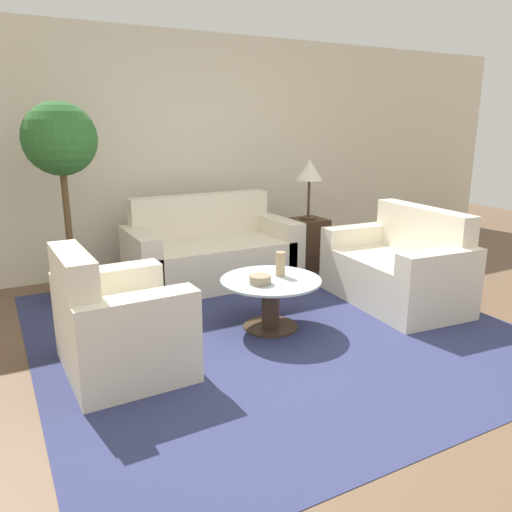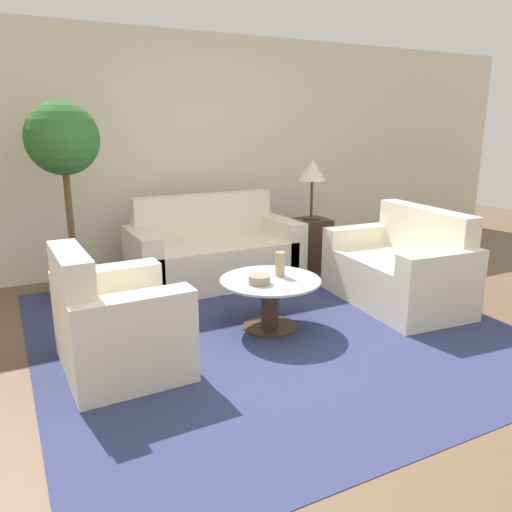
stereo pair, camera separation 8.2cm
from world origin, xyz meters
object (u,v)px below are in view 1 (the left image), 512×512
at_px(armchair, 115,329).
at_px(table_lamp, 309,172).
at_px(vase, 280,264).
at_px(loveseat, 400,271).
at_px(potted_plant, 62,160).
at_px(sofa_main, 211,254).
at_px(bowl, 260,280).
at_px(coffee_table, 271,296).

bearing_deg(armchair, table_lamp, -61.69).
bearing_deg(vase, loveseat, -2.58).
relative_size(potted_plant, vase, 9.05).
relative_size(table_lamp, potted_plant, 0.37).
relative_size(sofa_main, armchair, 1.88).
height_order(potted_plant, vase, potted_plant).
xyz_separation_m(armchair, bowl, (1.14, 0.07, 0.16)).
relative_size(table_lamp, bowl, 3.91).
xyz_separation_m(potted_plant, bowl, (1.17, -1.53, -0.86)).
height_order(loveseat, vase, loveseat).
height_order(armchair, potted_plant, potted_plant).
relative_size(sofa_main, loveseat, 1.24).
relative_size(sofa_main, potted_plant, 0.95).
relative_size(coffee_table, table_lamp, 1.22).
distance_m(loveseat, table_lamp, 1.56).
relative_size(armchair, loveseat, 0.66).
height_order(armchair, vase, armchair).
xyz_separation_m(sofa_main, potted_plant, (-1.37, 0.08, 1.01)).
relative_size(sofa_main, bowl, 10.20).
distance_m(table_lamp, vase, 1.80).
height_order(coffee_table, bowl, bowl).
distance_m(loveseat, vase, 1.29).
distance_m(sofa_main, bowl, 1.48).
height_order(sofa_main, potted_plant, potted_plant).
bearing_deg(vase, table_lamp, 48.32).
bearing_deg(table_lamp, loveseat, -84.25).
relative_size(armchair, vase, 4.58).
xyz_separation_m(loveseat, bowl, (-1.51, -0.05, 0.16)).
bearing_deg(vase, armchair, -172.68).
bearing_deg(bowl, armchair, -176.42).
bearing_deg(sofa_main, table_lamp, -3.63).
height_order(coffee_table, table_lamp, table_lamp).
bearing_deg(table_lamp, coffee_table, -133.49).
relative_size(loveseat, potted_plant, 0.77).
height_order(armchair, coffee_table, armchair).
bearing_deg(armchair, potted_plant, -0.83).
bearing_deg(potted_plant, bowl, -52.69).
bearing_deg(potted_plant, coffee_table, -48.36).
bearing_deg(bowl, coffee_table, 26.72).
bearing_deg(vase, bowl, -156.51).
height_order(sofa_main, loveseat, sofa_main).
bearing_deg(potted_plant, table_lamp, -3.37).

